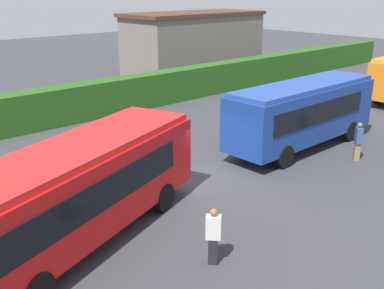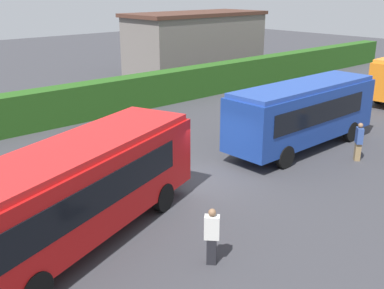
# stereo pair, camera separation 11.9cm
# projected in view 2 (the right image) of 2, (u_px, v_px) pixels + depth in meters

# --- Properties ---
(ground_plane) EXTENTS (113.98, 113.98, 0.00)m
(ground_plane) POSITION_uv_depth(u_px,v_px,m) (198.00, 180.00, 18.63)
(ground_plane) COLOR #38383D
(bus_red) EXTENTS (9.78, 5.59, 3.07)m
(bus_red) POSITION_uv_depth(u_px,v_px,m) (76.00, 188.00, 13.63)
(bus_red) COLOR red
(bus_red) RESTS_ON ground_plane
(bus_blue) EXTENTS (8.85, 2.47, 3.13)m
(bus_blue) POSITION_uv_depth(u_px,v_px,m) (303.00, 111.00, 21.83)
(bus_blue) COLOR navy
(bus_blue) RESTS_ON ground_plane
(person_left) EXTENTS (0.47, 0.49, 1.68)m
(person_left) POSITION_uv_depth(u_px,v_px,m) (212.00, 235.00, 12.79)
(person_left) COLOR black
(person_left) RESTS_ON ground_plane
(person_center) EXTENTS (0.49, 0.48, 1.74)m
(person_center) POSITION_uv_depth(u_px,v_px,m) (359.00, 141.00, 20.49)
(person_center) COLOR olive
(person_center) RESTS_ON ground_plane
(person_right) EXTENTS (0.50, 0.47, 1.70)m
(person_right) POSITION_uv_depth(u_px,v_px,m) (373.00, 80.00, 34.10)
(person_right) COLOR #334C8C
(person_right) RESTS_ON ground_plane
(hedge_row) EXTENTS (68.99, 1.34, 2.09)m
(hedge_row) POSITION_uv_depth(u_px,v_px,m) (64.00, 105.00, 26.12)
(hedge_row) COLOR #265519
(hedge_row) RESTS_ON ground_plane
(depot_building) EXTENTS (12.73, 5.45, 5.29)m
(depot_building) POSITION_uv_depth(u_px,v_px,m) (196.00, 43.00, 40.64)
(depot_building) COLOR slate
(depot_building) RESTS_ON ground_plane
(traffic_cone) EXTENTS (0.36, 0.36, 0.60)m
(traffic_cone) POSITION_uv_depth(u_px,v_px,m) (98.00, 142.00, 22.31)
(traffic_cone) COLOR orange
(traffic_cone) RESTS_ON ground_plane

